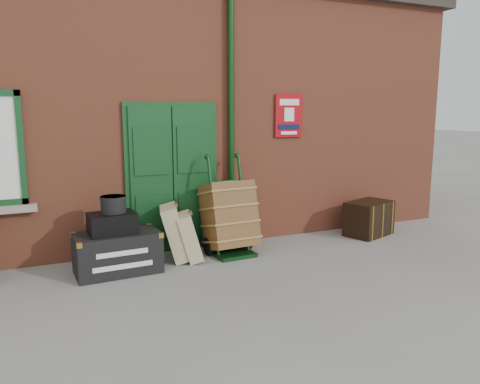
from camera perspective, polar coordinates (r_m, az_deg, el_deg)
ground at (r=6.16m, az=-1.43°, el=-10.38°), size 80.00×80.00×0.00m
station_building at (r=9.10m, az=-10.12°, el=9.92°), size 10.30×4.30×4.36m
houdini_trunk at (r=6.46m, az=-14.70°, el=-7.18°), size 1.12×0.66×0.54m
strongbox at (r=6.35m, az=-15.30°, el=-3.69°), size 0.62×0.47×0.27m
hatbox at (r=6.33m, az=-15.18°, el=-1.45°), size 0.34×0.34×0.22m
suitcase_back at (r=6.80m, az=-7.89°, el=-4.90°), size 0.54×0.65×0.82m
suitcase_front at (r=6.77m, az=-6.17°, el=-5.42°), size 0.49×0.58×0.70m
porter_trolley at (r=7.01m, az=-1.30°, el=-3.03°), size 0.74×0.80×1.46m
dark_trunk at (r=8.41m, az=15.42°, el=-3.10°), size 0.95×0.77×0.59m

